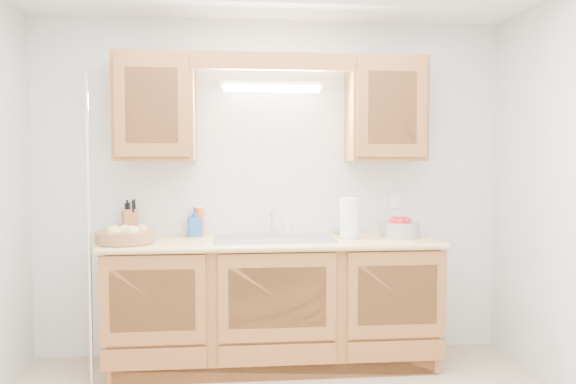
{
  "coord_description": "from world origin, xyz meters",
  "views": [
    {
      "loc": [
        -0.27,
        -2.72,
        1.44
      ],
      "look_at": [
        0.06,
        0.85,
        1.25
      ],
      "focal_mm": 35.0,
      "sensor_mm": 36.0,
      "label": 1
    }
  ],
  "objects": [
    {
      "name": "room",
      "position": [
        0.0,
        0.0,
        1.25
      ],
      "size": [
        3.52,
        3.5,
        2.5
      ],
      "color": "tan",
      "rests_on": "ground"
    },
    {
      "name": "base_cabinets",
      "position": [
        0.0,
        1.2,
        0.44
      ],
      "size": [
        2.2,
        0.6,
        0.86
      ],
      "primitive_type": "cube",
      "color": "#9D632E",
      "rests_on": "ground"
    },
    {
      "name": "countertop",
      "position": [
        0.0,
        1.19,
        0.88
      ],
      "size": [
        2.3,
        0.63,
        0.04
      ],
      "primitive_type": "cube",
      "color": "tan",
      "rests_on": "base_cabinets"
    },
    {
      "name": "upper_cabinet_left",
      "position": [
        -0.83,
        1.33,
        1.83
      ],
      "size": [
        0.55,
        0.33,
        0.75
      ],
      "primitive_type": "cube",
      "color": "#9D632E",
      "rests_on": "room"
    },
    {
      "name": "upper_cabinet_right",
      "position": [
        0.83,
        1.33,
        1.83
      ],
      "size": [
        0.55,
        0.33,
        0.75
      ],
      "primitive_type": "cube",
      "color": "#9D632E",
      "rests_on": "room"
    },
    {
      "name": "valance",
      "position": [
        0.0,
        1.19,
        2.14
      ],
      "size": [
        2.2,
        0.05,
        0.12
      ],
      "primitive_type": "cube",
      "color": "#9D632E",
      "rests_on": "room"
    },
    {
      "name": "fluorescent_fixture",
      "position": [
        0.0,
        1.42,
        2.0
      ],
      "size": [
        0.76,
        0.08,
        0.08
      ],
      "color": "white",
      "rests_on": "room"
    },
    {
      "name": "sink",
      "position": [
        0.0,
        1.21,
        0.83
      ],
      "size": [
        0.84,
        0.46,
        0.36
      ],
      "color": "#9E9EA3",
      "rests_on": "countertop"
    },
    {
      "name": "wire_shelf_pole",
      "position": [
        -1.2,
        0.94,
        1.0
      ],
      "size": [
        0.03,
        0.03,
        2.0
      ],
      "primitive_type": "cylinder",
      "color": "silver",
      "rests_on": "ground"
    },
    {
      "name": "outlet_plate",
      "position": [
        0.95,
        1.49,
        1.15
      ],
      "size": [
        0.08,
        0.01,
        0.12
      ],
      "primitive_type": "cube",
      "color": "white",
      "rests_on": "room"
    },
    {
      "name": "fruit_basket",
      "position": [
        -1.01,
        1.1,
        0.95
      ],
      "size": [
        0.45,
        0.45,
        0.12
      ],
      "rotation": [
        0.0,
        0.0,
        0.15
      ],
      "color": "#9E6B40",
      "rests_on": "countertop"
    },
    {
      "name": "knife_block",
      "position": [
        -1.03,
        1.4,
        1.0
      ],
      "size": [
        0.15,
        0.18,
        0.29
      ],
      "rotation": [
        0.0,
        0.0,
        0.37
      ],
      "color": "#9D632E",
      "rests_on": "countertop"
    },
    {
      "name": "orange_canister",
      "position": [
        -0.54,
        1.44,
        1.01
      ],
      "size": [
        0.08,
        0.08,
        0.22
      ],
      "rotation": [
        0.0,
        0.0,
        0.11
      ],
      "color": "#EC580D",
      "rests_on": "countertop"
    },
    {
      "name": "soap_bottle",
      "position": [
        -0.57,
        1.41,
        1.01
      ],
      "size": [
        0.12,
        0.12,
        0.21
      ],
      "primitive_type": "imported",
      "rotation": [
        0.0,
        0.0,
        0.26
      ],
      "color": "#2351AF",
      "rests_on": "countertop"
    },
    {
      "name": "sponge",
      "position": [
        0.54,
        1.44,
        0.91
      ],
      "size": [
        0.14,
        0.11,
        0.02
      ],
      "rotation": [
        0.0,
        0.0,
        0.33
      ],
      "color": "#CC333F",
      "rests_on": "countertop"
    },
    {
      "name": "paper_towel",
      "position": [
        0.54,
        1.22,
        1.04
      ],
      "size": [
        0.17,
        0.17,
        0.34
      ],
      "rotation": [
        0.0,
        0.0,
        0.31
      ],
      "color": "silver",
      "rests_on": "countertop"
    },
    {
      "name": "apple_bowl",
      "position": [
        0.91,
        1.22,
        0.97
      ],
      "size": [
        0.37,
        0.37,
        0.15
      ],
      "rotation": [
        0.0,
        0.0,
        0.32
      ],
      "color": "silver",
      "rests_on": "countertop"
    }
  ]
}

